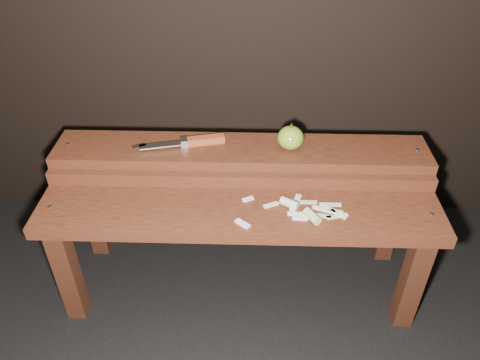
{
  "coord_description": "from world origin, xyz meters",
  "views": [
    {
      "loc": [
        0.03,
        -1.09,
        1.31
      ],
      "look_at": [
        0.0,
        0.06,
        0.45
      ],
      "focal_mm": 35.0,
      "sensor_mm": 36.0,
      "label": 1
    }
  ],
  "objects_px": {
    "bench_rear_tier": "(241,170)",
    "apple": "(290,138)",
    "knife": "(194,141)",
    "bench_front_tier": "(239,230)"
  },
  "relations": [
    {
      "from": "bench_rear_tier",
      "to": "knife",
      "type": "xyz_separation_m",
      "value": [
        -0.15,
        0.01,
        0.1
      ]
    },
    {
      "from": "bench_rear_tier",
      "to": "knife",
      "type": "distance_m",
      "value": 0.18
    },
    {
      "from": "bench_rear_tier",
      "to": "apple",
      "type": "height_order",
      "value": "apple"
    },
    {
      "from": "bench_front_tier",
      "to": "knife",
      "type": "distance_m",
      "value": 0.33
    },
    {
      "from": "bench_front_tier",
      "to": "apple",
      "type": "bearing_deg",
      "value": 56.03
    },
    {
      "from": "bench_front_tier",
      "to": "bench_rear_tier",
      "type": "bearing_deg",
      "value": 90.0
    },
    {
      "from": "bench_rear_tier",
      "to": "knife",
      "type": "bearing_deg",
      "value": 174.41
    },
    {
      "from": "apple",
      "to": "bench_rear_tier",
      "type": "bearing_deg",
      "value": -178.41
    },
    {
      "from": "bench_rear_tier",
      "to": "knife",
      "type": "relative_size",
      "value": 4.09
    },
    {
      "from": "bench_rear_tier",
      "to": "apple",
      "type": "xyz_separation_m",
      "value": [
        0.16,
        0.0,
        0.12
      ]
    }
  ]
}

